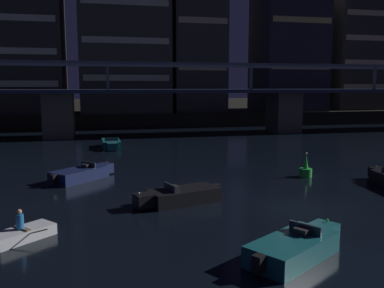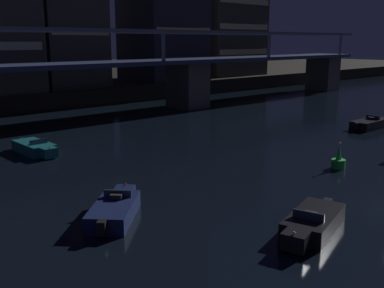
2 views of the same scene
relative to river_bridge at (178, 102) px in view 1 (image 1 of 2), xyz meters
The scene contains 14 objects.
ground_plane 34.96m from the river_bridge, 90.00° to the right, with size 400.00×400.00×0.00m, color black.
far_riverbank 48.11m from the river_bridge, 90.00° to the left, with size 240.00×80.00×2.20m, color black.
river_bridge is the anchor object (origin of this frame).
tower_west_low 28.12m from the river_bridge, 147.46° to the left, with size 13.96×10.76×23.41m.
tower_west_tall 18.64m from the river_bridge, 114.69° to the left, with size 13.71×10.12×27.76m.
tower_central 21.91m from the river_bridge, 68.10° to the left, with size 8.38×10.47×36.07m.
tower_east_tall 30.35m from the river_bridge, 30.97° to the left, with size 10.98×9.74×37.42m.
tower_east_low 40.96m from the river_bridge, 23.32° to the left, with size 12.87×11.86×21.30m.
speedboat_near_center 27.95m from the river_bridge, 114.64° to the right, with size 4.42×4.35×1.16m.
speedboat_near_right 40.74m from the river_bridge, 94.46° to the right, with size 4.81×3.75×1.16m.
speedboat_mid_center 14.40m from the river_bridge, 131.15° to the right, with size 1.90×5.21×1.16m.
speedboat_mid_right 33.11m from the river_bridge, 100.53° to the right, with size 5.17×2.83×1.16m.
channel_buoy 28.23m from the river_bridge, 81.77° to the right, with size 0.90×0.90×1.76m.
dinghy_with_paddler 38.92m from the river_bridge, 110.47° to the right, with size 2.69×2.65×1.36m.
Camera 1 is at (-10.23, -19.35, 6.42)m, focal length 38.59 mm.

